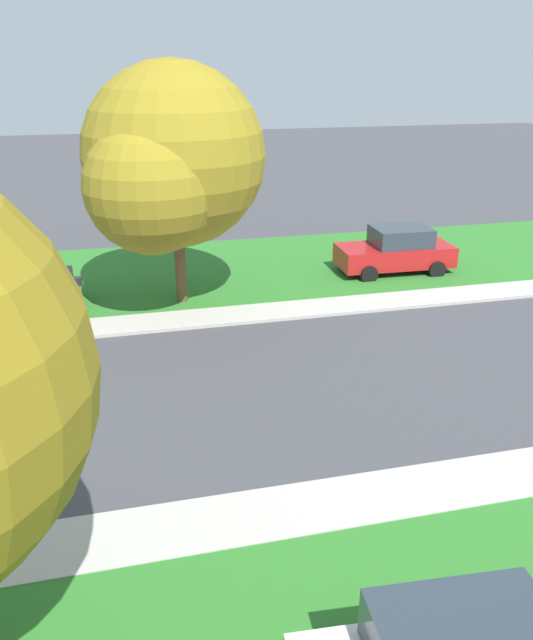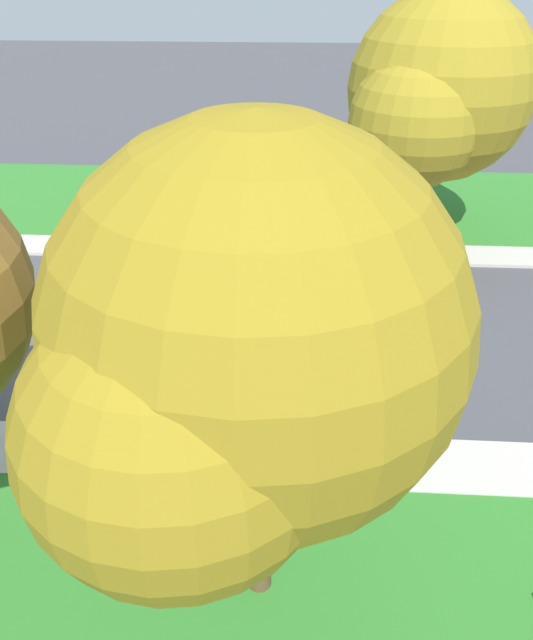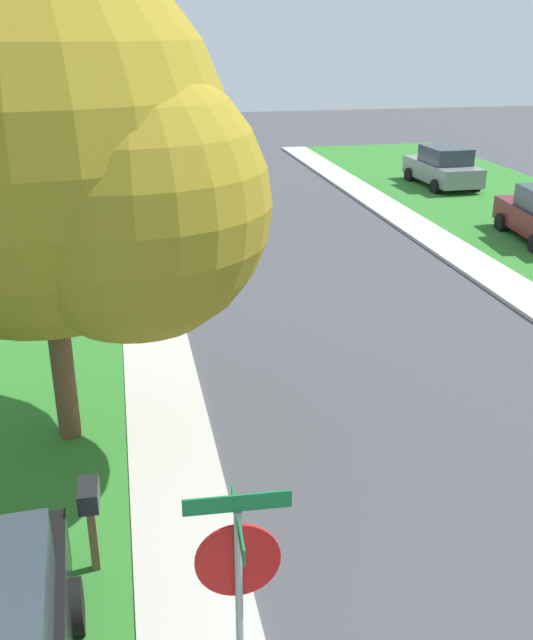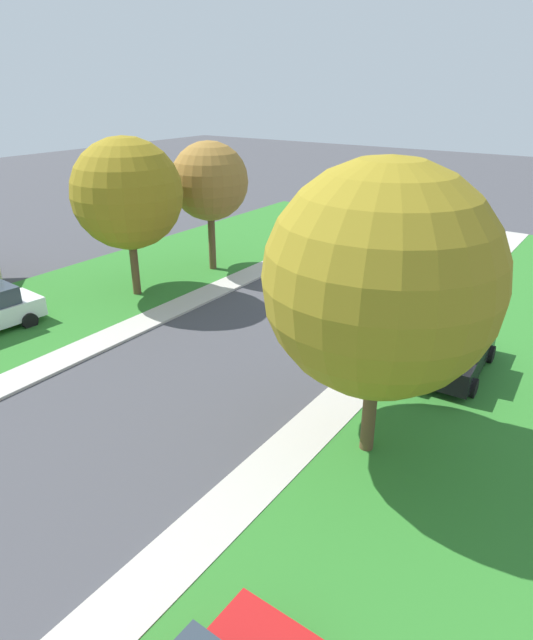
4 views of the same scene
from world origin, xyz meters
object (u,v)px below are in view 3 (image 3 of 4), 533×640
stop_sign_far_corner (238,577)px  tree_across_left (60,160)px  car_red_behind_trees (32,253)px  mailbox (90,507)px  car_grey_across_road (443,167)px

stop_sign_far_corner → tree_across_left: size_ratio=0.36×
car_red_behind_trees → tree_across_left: tree_across_left is taller
car_red_behind_trees → mailbox: bearing=-81.3°
car_red_behind_trees → tree_across_left: size_ratio=0.57×
stop_sign_far_corner → tree_across_left: 6.46m
tree_across_left → stop_sign_far_corner: bearing=-74.5°
stop_sign_far_corner → tree_across_left: tree_across_left is taller
car_grey_across_road → car_red_behind_trees: size_ratio=1.00×
car_red_behind_trees → stop_sign_far_corner: bearing=-77.2°
car_grey_across_road → mailbox: car_grey_across_road is taller
tree_across_left → mailbox: tree_across_left is taller
car_grey_across_road → car_red_behind_trees: 18.70m
car_red_behind_trees → tree_across_left: 9.40m
car_grey_across_road → stop_sign_far_corner: bearing=-118.5°
tree_across_left → car_grey_across_road: bearing=51.4°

